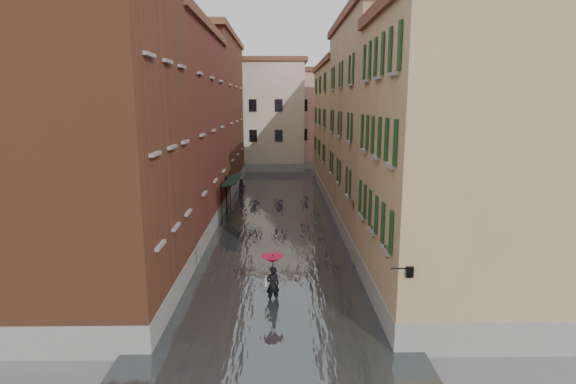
{
  "coord_description": "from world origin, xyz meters",
  "views": [
    {
      "loc": [
        0.29,
        -19.42,
        8.25
      ],
      "look_at": [
        0.68,
        7.05,
        3.0
      ],
      "focal_mm": 28.0,
      "sensor_mm": 36.0,
      "label": 1
    }
  ],
  "objects": [
    {
      "name": "building_end_cream",
      "position": [
        -3.0,
        38.0,
        6.5
      ],
      "size": [
        12.0,
        9.0,
        13.0
      ],
      "primitive_type": "cube",
      "color": "beige",
      "rests_on": "ground"
    },
    {
      "name": "building_left_mid",
      "position": [
        -7.0,
        9.0,
        6.25
      ],
      "size": [
        6.0,
        14.0,
        12.5
      ],
      "primitive_type": "cube",
      "color": "maroon",
      "rests_on": "ground"
    },
    {
      "name": "building_right_far",
      "position": [
        7.0,
        24.0,
        5.75
      ],
      "size": [
        6.0,
        16.0,
        11.5
      ],
      "primitive_type": "cube",
      "color": "#A67C56",
      "rests_on": "ground"
    },
    {
      "name": "awning_near",
      "position": [
        -3.48,
        13.12,
        2.47
      ],
      "size": [
        1.09,
        3.14,
        2.8
      ],
      "color": "#142E21",
      "rests_on": "ground"
    },
    {
      "name": "building_right_near",
      "position": [
        7.0,
        -2.0,
        5.75
      ],
      "size": [
        6.0,
        8.0,
        11.5
      ],
      "primitive_type": "cube",
      "color": "#A67C56",
      "rests_on": "ground"
    },
    {
      "name": "building_left_near",
      "position": [
        -7.0,
        -2.0,
        6.5
      ],
      "size": [
        6.0,
        8.0,
        13.0
      ],
      "primitive_type": "cube",
      "color": "brown",
      "rests_on": "ground"
    },
    {
      "name": "building_right_mid",
      "position": [
        7.0,
        9.0,
        6.5
      ],
      "size": [
        6.0,
        14.0,
        13.0
      ],
      "primitive_type": "cube",
      "color": "tan",
      "rests_on": "ground"
    },
    {
      "name": "wall_lantern",
      "position": [
        4.33,
        -6.0,
        3.01
      ],
      "size": [
        0.71,
        0.22,
        0.35
      ],
      "color": "black",
      "rests_on": "ground"
    },
    {
      "name": "ground",
      "position": [
        0.0,
        0.0,
        0.0
      ],
      "size": [
        120.0,
        120.0,
        0.0
      ],
      "primitive_type": "plane",
      "color": "#5C5C5F",
      "rests_on": "ground"
    },
    {
      "name": "building_end_pink",
      "position": [
        6.0,
        40.0,
        6.0
      ],
      "size": [
        10.0,
        9.0,
        12.0
      ],
      "primitive_type": "cube",
      "color": "tan",
      "rests_on": "ground"
    },
    {
      "name": "awning_far",
      "position": [
        -3.49,
        15.56,
        2.46
      ],
      "size": [
        1.09,
        2.84,
        2.8
      ],
      "color": "#142E21",
      "rests_on": "ground"
    },
    {
      "name": "building_left_far",
      "position": [
        -7.0,
        24.0,
        7.0
      ],
      "size": [
        6.0,
        16.0,
        14.0
      ],
      "primitive_type": "cube",
      "color": "brown",
      "rests_on": "ground"
    },
    {
      "name": "pedestrian_main",
      "position": [
        -0.09,
        -1.8,
        1.25
      ],
      "size": [
        0.93,
        0.93,
        2.06
      ],
      "color": "black",
      "rests_on": "ground"
    },
    {
      "name": "window_planters",
      "position": [
        4.12,
        -0.87,
        3.51
      ],
      "size": [
        0.59,
        8.21,
        0.84
      ],
      "color": "brown",
      "rests_on": "ground"
    },
    {
      "name": "pedestrian_far",
      "position": [
        -3.3,
        20.45,
        0.76
      ],
      "size": [
        0.87,
        0.75,
        1.53
      ],
      "primitive_type": "imported",
      "rotation": [
        0.0,
        0.0,
        0.26
      ],
      "color": "#232326",
      "rests_on": "ground"
    },
    {
      "name": "floodwater",
      "position": [
        0.0,
        13.0,
        0.1
      ],
      "size": [
        10.0,
        60.0,
        0.2
      ],
      "primitive_type": "cube",
      "color": "#454A4D",
      "rests_on": "ground"
    }
  ]
}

